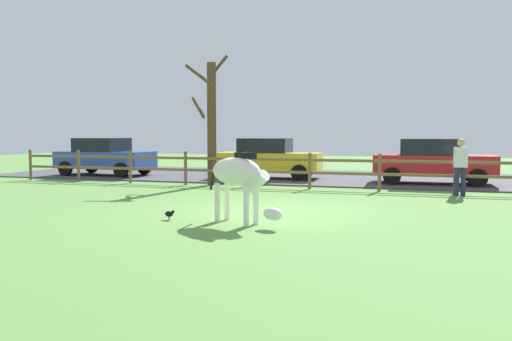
# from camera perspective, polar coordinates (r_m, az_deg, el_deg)

# --- Properties ---
(ground_plane) EXTENTS (60.00, 60.00, 0.00)m
(ground_plane) POSITION_cam_1_polar(r_m,az_deg,el_deg) (11.47, 1.39, -4.72)
(ground_plane) COLOR #5B8C42
(parking_asphalt) EXTENTS (28.00, 7.40, 0.05)m
(parking_asphalt) POSITION_cam_1_polar(r_m,az_deg,el_deg) (20.51, 8.48, -0.77)
(parking_asphalt) COLOR #47474C
(parking_asphalt) RESTS_ON ground_plane
(paddock_fence) EXTENTS (22.07, 0.11, 1.17)m
(paddock_fence) POSITION_cam_1_polar(r_m,az_deg,el_deg) (16.24, 6.13, 0.27)
(paddock_fence) COLOR brown
(paddock_fence) RESTS_ON ground_plane
(bare_tree) EXTENTS (1.33, 1.36, 4.54)m
(bare_tree) POSITION_cam_1_polar(r_m,az_deg,el_deg) (17.50, -5.14, 5.73)
(bare_tree) COLOR #513A23
(bare_tree) RESTS_ON ground_plane
(zebra) EXTENTS (1.81, 1.05, 1.41)m
(zebra) POSITION_cam_1_polar(r_m,az_deg,el_deg) (9.87, -1.92, -0.74)
(zebra) COLOR white
(zebra) RESTS_ON ground_plane
(crow_on_grass) EXTENTS (0.22, 0.10, 0.20)m
(crow_on_grass) POSITION_cam_1_polar(r_m,az_deg,el_deg) (10.54, -9.81, -4.87)
(crow_on_grass) COLOR black
(crow_on_grass) RESTS_ON ground_plane
(parked_car_blue) EXTENTS (4.06, 2.00, 1.56)m
(parked_car_blue) POSITION_cam_1_polar(r_m,az_deg,el_deg) (21.97, -16.87, 1.56)
(parked_car_blue) COLOR #2D4CAD
(parked_car_blue) RESTS_ON parking_asphalt
(parked_car_yellow) EXTENTS (4.05, 1.99, 1.56)m
(parked_car_yellow) POSITION_cam_1_polar(r_m,az_deg,el_deg) (19.60, 1.39, 1.45)
(parked_car_yellow) COLOR yellow
(parked_car_yellow) RESTS_ON parking_asphalt
(parked_car_red) EXTENTS (4.02, 1.91, 1.56)m
(parked_car_red) POSITION_cam_1_polar(r_m,az_deg,el_deg) (18.47, 19.40, 1.05)
(parked_car_red) COLOR red
(parked_car_red) RESTS_ON parking_asphalt
(visitor_near_fence) EXTENTS (0.38, 0.25, 1.64)m
(visitor_near_fence) POSITION_cam_1_polar(r_m,az_deg,el_deg) (15.49, 22.25, 0.66)
(visitor_near_fence) COLOR #232847
(visitor_near_fence) RESTS_ON ground_plane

